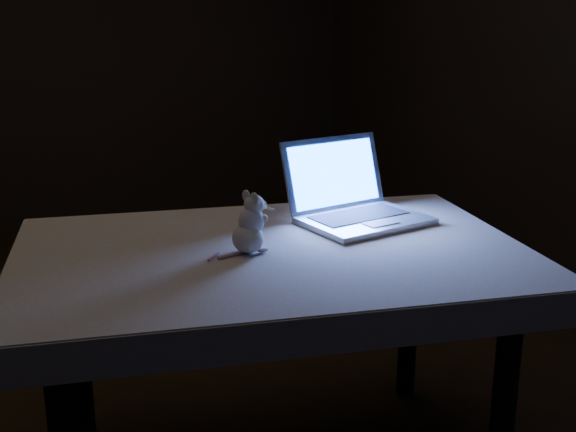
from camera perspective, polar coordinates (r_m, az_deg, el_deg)
floor at (r=2.85m, az=-9.08°, el=-13.99°), size 5.00×5.00×0.00m
back_wall at (r=4.91m, az=-19.89°, el=13.77°), size 4.50×0.04×2.60m
table at (r=2.25m, az=-1.23°, el=-11.70°), size 1.55×1.21×0.74m
tablecloth at (r=2.13m, az=-0.92°, el=-3.69°), size 1.56×1.13×0.10m
laptop at (r=2.32m, az=6.20°, el=2.53°), size 0.42×0.37×0.26m
plush_mouse at (r=2.04m, az=-3.22°, el=-0.55°), size 0.14×0.14×0.18m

